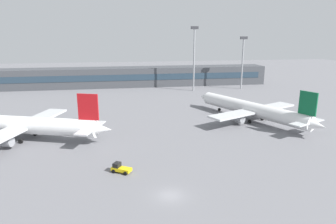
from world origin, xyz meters
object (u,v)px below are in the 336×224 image
at_px(baggage_tug_yellow, 120,168).
at_px(floodlight_tower_west, 194,55).
at_px(airplane_mid, 250,109).
at_px(floodlight_tower_east, 243,59).
at_px(airplane_near, 17,125).

xyz_separation_m(baggage_tug_yellow, floodlight_tower_west, (33.29, 77.68, 15.05)).
bearing_deg(airplane_mid, floodlight_tower_east, 69.97).
height_order(airplane_near, baggage_tug_yellow, airplane_near).
height_order(airplane_near, airplane_mid, airplane_near).
xyz_separation_m(airplane_near, baggage_tug_yellow, (23.62, -22.37, -2.73)).
xyz_separation_m(airplane_near, floodlight_tower_east, (79.62, 56.33, 10.14)).
bearing_deg(floodlight_tower_west, baggage_tug_yellow, -113.20).
xyz_separation_m(airplane_near, floodlight_tower_west, (56.92, 55.31, 12.32)).
bearing_deg(floodlight_tower_east, airplane_mid, -110.03).
height_order(floodlight_tower_west, floodlight_tower_east, floodlight_tower_west).
distance_m(baggage_tug_yellow, floodlight_tower_east, 97.44).
bearing_deg(baggage_tug_yellow, floodlight_tower_west, 66.80).
distance_m(airplane_near, baggage_tug_yellow, 32.65).
height_order(baggage_tug_yellow, floodlight_tower_west, floodlight_tower_west).
xyz_separation_m(airplane_near, airplane_mid, (61.44, 6.46, -0.16)).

